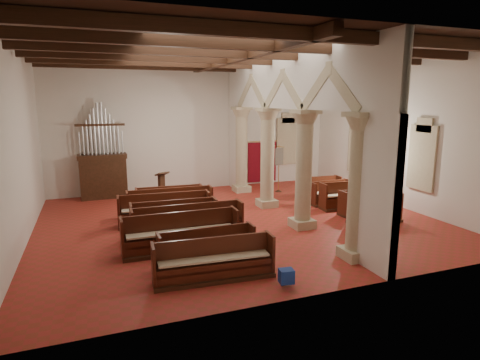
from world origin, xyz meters
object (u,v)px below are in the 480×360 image
object	(u,v)px
pipe_organ	(103,168)
aisle_pew_0	(375,213)
nave_pew_0	(214,266)
processional_banner	(279,176)
lectern	(162,188)

from	to	relation	value
pipe_organ	aisle_pew_0	world-z (taller)	pipe_organ
nave_pew_0	aisle_pew_0	world-z (taller)	aisle_pew_0
pipe_organ	processional_banner	distance (m)	8.16
lectern	pipe_organ	bearing A→B (deg)	129.11
pipe_organ	aisle_pew_0	distance (m)	11.74
processional_banner	nave_pew_0	world-z (taller)	processional_banner
pipe_organ	nave_pew_0	bearing A→B (deg)	-77.38
lectern	aisle_pew_0	distance (m)	9.02
processional_banner	aisle_pew_0	size ratio (longest dim) A/B	1.15
pipe_organ	nave_pew_0	world-z (taller)	pipe_organ
lectern	processional_banner	xyz separation A→B (m)	(5.58, -0.33, 0.25)
pipe_organ	lectern	world-z (taller)	pipe_organ
pipe_organ	processional_banner	world-z (taller)	pipe_organ
processional_banner	lectern	bearing A→B (deg)	159.17
lectern	nave_pew_0	bearing A→B (deg)	-112.31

